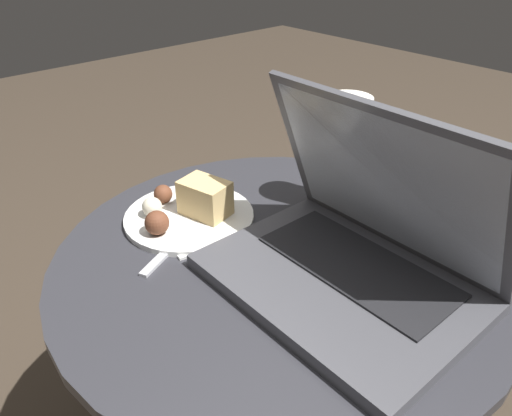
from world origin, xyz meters
name	(u,v)px	position (x,y,z in m)	size (l,w,h in m)	color
table	(279,323)	(0.00, 0.00, 0.37)	(0.64, 0.64, 0.50)	black
napkin	(193,225)	(-0.14, -0.05, 0.50)	(0.16, 0.13, 0.00)	white
laptop	(354,249)	(0.10, 0.03, 0.55)	(0.33, 0.25, 0.24)	#47474C
beer_glass	(344,155)	(-0.03, 0.16, 0.59)	(0.07, 0.07, 0.18)	gold
snack_plate	(189,210)	(-0.16, -0.04, 0.52)	(0.20, 0.20, 0.06)	silver
fork	(187,232)	(-0.13, -0.07, 0.50)	(0.10, 0.19, 0.00)	silver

